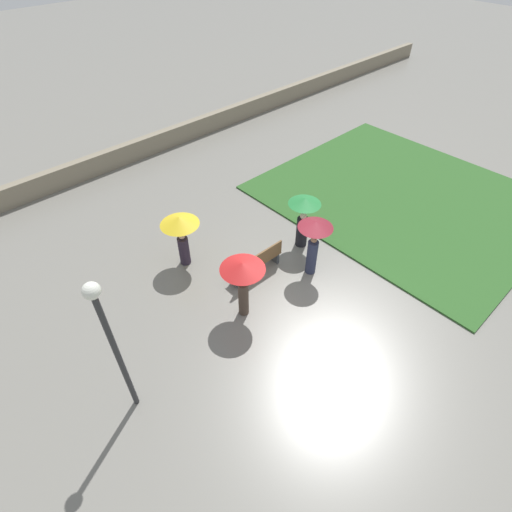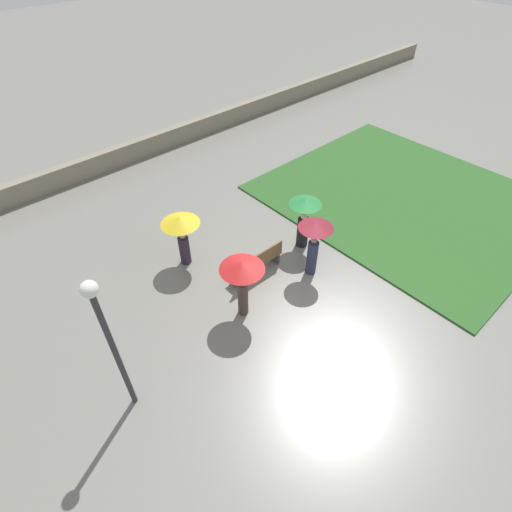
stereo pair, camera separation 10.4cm
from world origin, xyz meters
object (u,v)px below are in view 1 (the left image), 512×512
(park_bench, at_px, (257,263))
(crowd_person_maroon, at_px, (314,236))
(lamp_post, at_px, (109,334))
(crowd_person_red, at_px, (243,275))
(crowd_person_green, at_px, (304,214))
(crowd_person_yellow, at_px, (181,228))

(park_bench, bearing_deg, crowd_person_maroon, 141.80)
(lamp_post, relative_size, crowd_person_red, 2.09)
(crowd_person_red, relative_size, crowd_person_green, 1.03)
(crowd_person_red, height_order, crowd_person_maroon, crowd_person_maroon)
(crowd_person_green, bearing_deg, lamp_post, -54.63)
(lamp_post, xyz_separation_m, crowd_person_maroon, (-6.10, -0.13, -1.16))
(park_bench, relative_size, crowd_person_maroon, 0.93)
(park_bench, relative_size, crowd_person_red, 0.96)
(lamp_post, relative_size, crowd_person_green, 2.15)
(crowd_person_maroon, distance_m, crowd_person_green, 1.30)
(crowd_person_maroon, bearing_deg, lamp_post, 117.70)
(park_bench, xyz_separation_m, crowd_person_yellow, (1.28, -1.90, 0.89))
(crowd_person_yellow, distance_m, crowd_person_maroon, 3.88)
(park_bench, relative_size, crowd_person_green, 0.98)
(crowd_person_yellow, height_order, crowd_person_red, crowd_person_red)
(park_bench, distance_m, lamp_post, 5.38)
(crowd_person_maroon, bearing_deg, crowd_person_green, -8.38)
(crowd_person_yellow, bearing_deg, crowd_person_maroon, 55.07)
(crowd_person_yellow, height_order, crowd_person_green, crowd_person_green)
(lamp_post, height_order, crowd_person_green, lamp_post)
(lamp_post, bearing_deg, park_bench, -166.57)
(park_bench, height_order, crowd_person_red, crowd_person_red)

